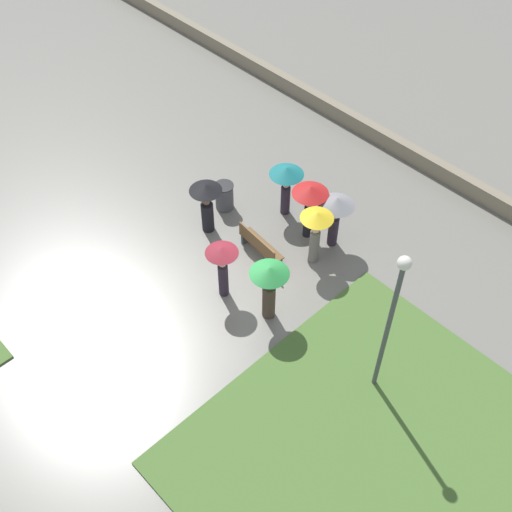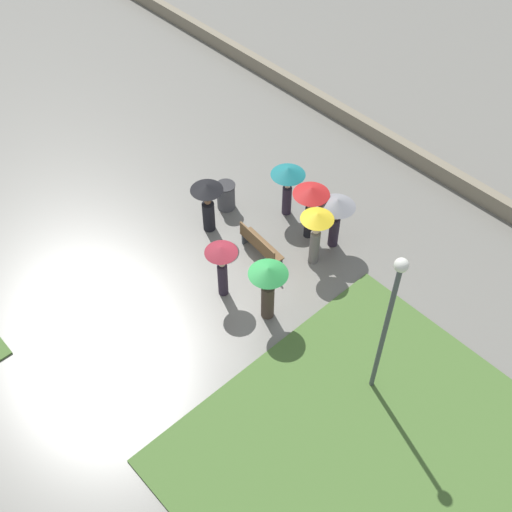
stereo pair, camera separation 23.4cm
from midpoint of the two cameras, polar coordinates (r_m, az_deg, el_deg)
The scene contains 13 objects.
ground_plane at distance 18.82m, azimuth -1.53°, elevation -2.62°, with size 90.00×90.00×0.00m, color slate.
lawn_patch_near at distance 16.05m, azimuth 12.34°, elevation -18.73°, with size 9.22×8.61×0.06m.
parapet_wall at distance 23.30m, azimuth 13.61°, elevation 8.70°, with size 45.00×0.35×0.59m.
park_bench at distance 19.24m, azimuth -0.02°, elevation 0.95°, with size 1.68×0.56×0.90m.
lamp_post at distance 14.66m, azimuth 11.57°, elevation -4.80°, with size 0.32×0.32×4.83m.
trash_bin at distance 20.82m, azimuth -3.15°, elevation 5.32°, with size 0.64×0.64×0.94m.
crowd_person_teal at distance 19.99m, azimuth 2.37°, elevation 6.92°, with size 1.09×1.09×1.86m.
crowd_person_green at distance 17.07m, azimuth 0.79°, elevation -2.39°, with size 1.08×1.08×1.99m.
crowd_person_maroon at distance 17.62m, azimuth -3.40°, elevation -0.48°, with size 0.92×0.92×1.93m.
crowd_person_red at distance 19.18m, azimuth 4.47°, elevation 5.18°, with size 1.11×1.11×1.99m.
crowd_person_black at distance 19.61m, azimuth -4.77°, elevation 4.90°, with size 1.01×1.01×1.83m.
crowd_person_grey at distance 19.06m, azimuth 6.76°, elevation 4.17°, with size 1.10×1.10×1.88m.
crowd_person_yellow at distance 18.52m, azimuth 5.00°, elevation 2.61°, with size 0.98×0.98×1.98m.
Camera 1 is at (-8.95, 8.02, 14.48)m, focal length 45.00 mm.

